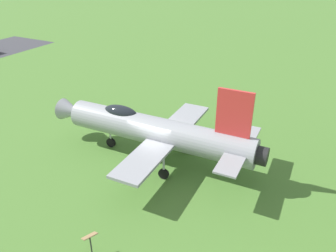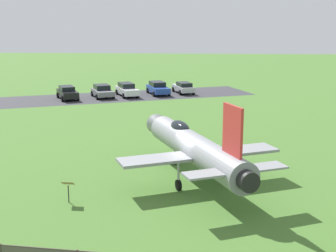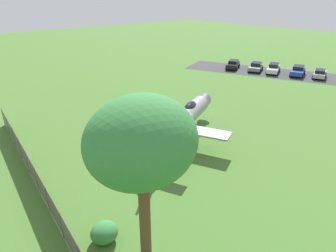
# 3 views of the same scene
# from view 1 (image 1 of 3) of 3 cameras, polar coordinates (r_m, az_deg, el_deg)

# --- Properties ---
(ground_plane) EXTENTS (200.00, 200.00, 0.00)m
(ground_plane) POSITION_cam_1_polar(r_m,az_deg,el_deg) (19.80, -1.68, -5.78)
(ground_plane) COLOR #47722D
(display_jet) EXTENTS (12.54, 9.16, 5.14)m
(display_jet) POSITION_cam_1_polar(r_m,az_deg,el_deg) (18.95, -2.75, -0.59)
(display_jet) COLOR gray
(display_jet) RESTS_ON ground_plane
(info_plaque) EXTENTS (0.41, 0.61, 1.14)m
(info_plaque) POSITION_cam_1_polar(r_m,az_deg,el_deg) (14.20, -13.30, -18.42)
(info_plaque) COLOR #333333
(info_plaque) RESTS_ON ground_plane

